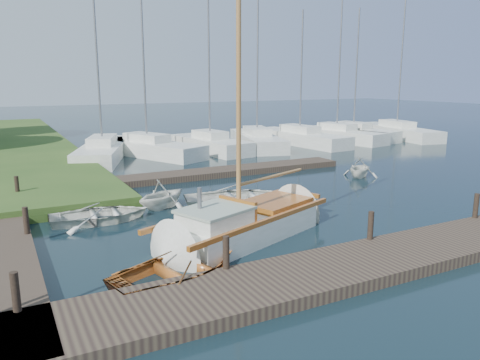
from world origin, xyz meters
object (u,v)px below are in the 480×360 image
mooring_post_2 (371,225)px  marina_boat_6 (353,132)px  mooring_post_0 (15,292)px  mooring_post_1 (226,252)px  mooring_post_5 (17,186)px  tender_d (360,166)px  marina_boat_1 (147,147)px  tender_a (100,212)px  marina_boat_5 (337,134)px  marina_boat_3 (257,139)px  tender_c (238,195)px  marina_boat_0 (103,150)px  marina_boat_7 (397,131)px  marina_boat_2 (210,143)px  marina_boat_4 (300,137)px  sailboat (247,226)px  mooring_post_4 (26,220)px  tender_b (162,192)px  dinghy (179,265)px  mooring_post_3 (476,206)px

mooring_post_2 → marina_boat_6: size_ratio=0.08×
mooring_post_0 → mooring_post_1: 4.50m
mooring_post_0 → mooring_post_5: same height
mooring_post_2 → tender_d: 10.32m
marina_boat_1 → marina_boat_6: marina_boat_1 is taller
mooring_post_2 → tender_d: size_ratio=0.38×
tender_a → marina_boat_5: bearing=-53.4°
tender_d → marina_boat_3: bearing=-37.6°
tender_c → marina_boat_3: marina_boat_3 is taller
marina_boat_0 → marina_boat_7: marina_boat_7 is taller
marina_boat_2 → marina_boat_4: bearing=-95.7°
mooring_post_0 → tender_d: size_ratio=0.38×
tender_d → sailboat: bearing=86.1°
marina_boat_4 → marina_boat_5: (3.58, 0.12, 0.01)m
mooring_post_4 → tender_b: bearing=22.2°
tender_b → marina_boat_5: (18.35, 12.43, -0.03)m
marina_boat_3 → marina_boat_5: (7.14, -0.05, -0.00)m
marina_boat_6 → marina_boat_5: bearing=82.3°
marina_boat_2 → marina_boat_6: 12.87m
mooring_post_1 → marina_boat_5: marina_boat_5 is taller
mooring_post_5 → marina_boat_0: bearing=60.7°
mooring_post_5 → tender_d: 15.33m
mooring_post_5 → marina_boat_1: size_ratio=0.07×
mooring_post_0 → marina_boat_0: bearing=73.7°
tender_c → mooring_post_4: bearing=111.1°
mooring_post_0 → tender_a: mooring_post_0 is taller
mooring_post_5 → dinghy: bearing=-72.1°
mooring_post_4 → marina_boat_7: 32.15m
tender_a → marina_boat_7: (26.68, 12.66, 0.23)m
mooring_post_2 → tender_a: bearing=134.8°
marina_boat_4 → tender_d: bearing=153.2°
marina_boat_1 → marina_boat_4: marina_boat_1 is taller
mooring_post_2 → marina_boat_3: bearing=69.0°
dinghy → tender_d: size_ratio=1.64×
mooring_post_4 → marina_boat_2: bearing=49.0°
mooring_post_2 → mooring_post_5: 13.12m
mooring_post_1 → tender_a: (-1.69, 6.22, -0.36)m
tender_d → mooring_post_0: bearing=82.9°
mooring_post_4 → tender_d: bearing=10.7°
mooring_post_5 → marina_boat_3: size_ratio=0.07×
mooring_post_0 → tender_b: 8.68m
marina_boat_3 → marina_boat_7: marina_boat_3 is taller
mooring_post_4 → marina_boat_3: (15.94, 14.41, -0.13)m
tender_a → tender_d: 12.98m
dinghy → marina_boat_5: 27.47m
mooring_post_2 → marina_boat_7: size_ratio=0.07×
mooring_post_3 → marina_boat_4: bearing=71.3°
marina_boat_0 → tender_b: bearing=-161.1°
marina_boat_6 → marina_boat_7: bearing=-111.4°
marina_boat_3 → marina_boat_5: 7.14m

